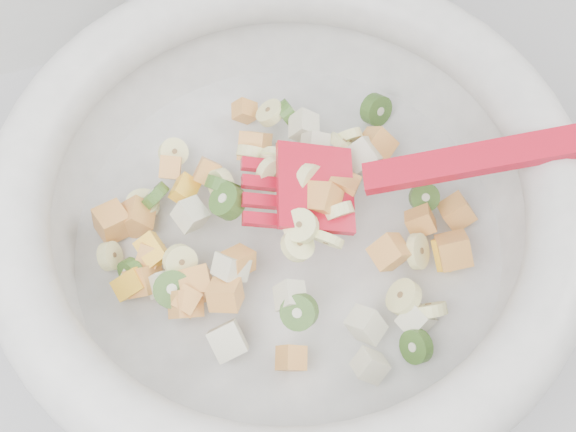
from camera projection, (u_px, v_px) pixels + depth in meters
name	position (u px, v px, depth m)	size (l,w,h in m)	color
mixing_bowl	(288.00, 206.00, 0.53)	(0.48, 0.43, 0.14)	silver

